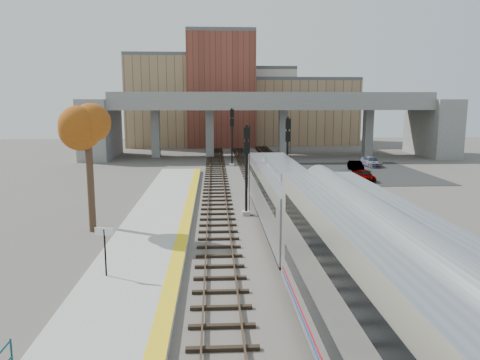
{
  "coord_description": "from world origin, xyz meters",
  "views": [
    {
      "loc": [
        -3.45,
        -24.96,
        8.27
      ],
      "look_at": [
        -1.52,
        9.03,
        2.5
      ],
      "focal_mm": 35.0,
      "sensor_mm": 36.0,
      "label": 1
    }
  ],
  "objects_px": {
    "signal_mast_mid": "(287,157)",
    "tree": "(88,131)",
    "signal_mast_near": "(246,173)",
    "car_b": "(356,166)",
    "car_c": "(371,162)",
    "signal_mast_far": "(232,137)",
    "car_a": "(364,175)",
    "locomotive": "(282,194)"
  },
  "relations": [
    {
      "from": "locomotive",
      "to": "signal_mast_far",
      "type": "distance_m",
      "value": 29.91
    },
    {
      "from": "signal_mast_mid",
      "to": "tree",
      "type": "relative_size",
      "value": 0.8
    },
    {
      "from": "locomotive",
      "to": "signal_mast_mid",
      "type": "height_order",
      "value": "signal_mast_mid"
    },
    {
      "from": "signal_mast_near",
      "to": "car_c",
      "type": "bearing_deg",
      "value": 54.48
    },
    {
      "from": "tree",
      "to": "car_b",
      "type": "xyz_separation_m",
      "value": [
        24.66,
        24.64,
        -5.8
      ]
    },
    {
      "from": "signal_mast_near",
      "to": "car_b",
      "type": "height_order",
      "value": "signal_mast_near"
    },
    {
      "from": "signal_mast_mid",
      "to": "car_b",
      "type": "xyz_separation_m",
      "value": [
        10.43,
        13.85,
        -2.78
      ]
    },
    {
      "from": "locomotive",
      "to": "car_c",
      "type": "bearing_deg",
      "value": 61.12
    },
    {
      "from": "tree",
      "to": "car_c",
      "type": "relative_size",
      "value": 2.12
    },
    {
      "from": "signal_mast_near",
      "to": "signal_mast_mid",
      "type": "xyz_separation_m",
      "value": [
        4.1,
        7.11,
        0.24
      ]
    },
    {
      "from": "signal_mast_mid",
      "to": "car_c",
      "type": "distance_m",
      "value": 22.46
    },
    {
      "from": "tree",
      "to": "car_c",
      "type": "distance_m",
      "value": 40.21
    },
    {
      "from": "signal_mast_near",
      "to": "tree",
      "type": "height_order",
      "value": "tree"
    },
    {
      "from": "signal_mast_near",
      "to": "car_c",
      "type": "distance_m",
      "value": 30.55
    },
    {
      "from": "signal_mast_near",
      "to": "car_a",
      "type": "relative_size",
      "value": 1.96
    },
    {
      "from": "tree",
      "to": "car_b",
      "type": "distance_m",
      "value": 35.34
    },
    {
      "from": "signal_mast_near",
      "to": "car_b",
      "type": "bearing_deg",
      "value": 55.27
    },
    {
      "from": "car_c",
      "to": "signal_mast_mid",
      "type": "bearing_deg",
      "value": -132.81
    },
    {
      "from": "car_b",
      "to": "signal_mast_far",
      "type": "bearing_deg",
      "value": 163.14
    },
    {
      "from": "signal_mast_near",
      "to": "signal_mast_far",
      "type": "xyz_separation_m",
      "value": [
        -0.0,
        26.32,
        0.55
      ]
    },
    {
      "from": "signal_mast_far",
      "to": "car_c",
      "type": "distance_m",
      "value": 18.02
    },
    {
      "from": "signal_mast_near",
      "to": "signal_mast_mid",
      "type": "height_order",
      "value": "signal_mast_mid"
    },
    {
      "from": "car_b",
      "to": "locomotive",
      "type": "bearing_deg",
      "value": -113.54
    },
    {
      "from": "signal_mast_near",
      "to": "car_b",
      "type": "relative_size",
      "value": 1.85
    },
    {
      "from": "car_b",
      "to": "tree",
      "type": "bearing_deg",
      "value": -131.61
    },
    {
      "from": "signal_mast_mid",
      "to": "car_b",
      "type": "relative_size",
      "value": 1.94
    },
    {
      "from": "signal_mast_far",
      "to": "car_a",
      "type": "relative_size",
      "value": 2.2
    },
    {
      "from": "tree",
      "to": "car_b",
      "type": "bearing_deg",
      "value": 44.97
    },
    {
      "from": "signal_mast_far",
      "to": "car_b",
      "type": "xyz_separation_m",
      "value": [
        14.53,
        -5.37,
        -3.09
      ]
    },
    {
      "from": "signal_mast_far",
      "to": "car_c",
      "type": "xyz_separation_m",
      "value": [
        17.68,
        -1.55,
        -3.09
      ]
    },
    {
      "from": "locomotive",
      "to": "tree",
      "type": "bearing_deg",
      "value": -179.04
    },
    {
      "from": "signal_mast_mid",
      "to": "tree",
      "type": "height_order",
      "value": "tree"
    },
    {
      "from": "signal_mast_mid",
      "to": "car_a",
      "type": "relative_size",
      "value": 2.06
    },
    {
      "from": "signal_mast_mid",
      "to": "signal_mast_far",
      "type": "distance_m",
      "value": 19.65
    },
    {
      "from": "signal_mast_mid",
      "to": "car_a",
      "type": "xyz_separation_m",
      "value": [
        9.25,
        6.98,
        -2.79
      ]
    },
    {
      "from": "locomotive",
      "to": "tree",
      "type": "distance_m",
      "value": 12.92
    },
    {
      "from": "signal_mast_mid",
      "to": "car_b",
      "type": "distance_m",
      "value": 17.56
    },
    {
      "from": "locomotive",
      "to": "car_b",
      "type": "xyz_separation_m",
      "value": [
        12.43,
        24.43,
        -1.65
      ]
    },
    {
      "from": "signal_mast_near",
      "to": "car_a",
      "type": "distance_m",
      "value": 19.58
    },
    {
      "from": "tree",
      "to": "signal_mast_near",
      "type": "bearing_deg",
      "value": 19.95
    },
    {
      "from": "tree",
      "to": "car_c",
      "type": "height_order",
      "value": "tree"
    },
    {
      "from": "signal_mast_near",
      "to": "tree",
      "type": "bearing_deg",
      "value": -160.05
    }
  ]
}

